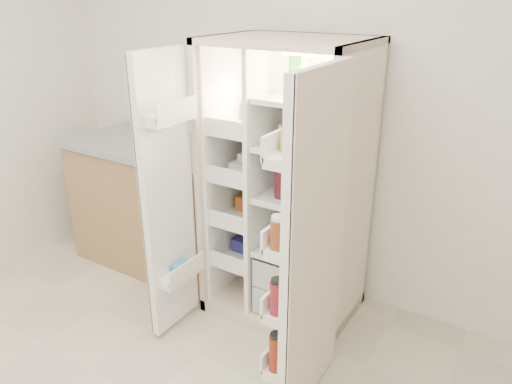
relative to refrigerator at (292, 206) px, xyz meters
The scene contains 5 objects.
wall_back 0.73m from the refrigerator, 121.16° to the left, with size 4.00×0.02×2.70m, color white.
refrigerator is the anchor object (origin of this frame).
freezer_door 0.81m from the refrigerator, 130.57° to the right, with size 0.15×0.40×1.72m.
fridge_door 0.85m from the refrigerator, 56.31° to the right, with size 0.17×0.58×1.72m.
kitchen_counter 1.18m from the refrigerator, behind, with size 1.36×0.73×0.99m.
Camera 1 is at (1.53, -0.90, 2.03)m, focal length 34.00 mm.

